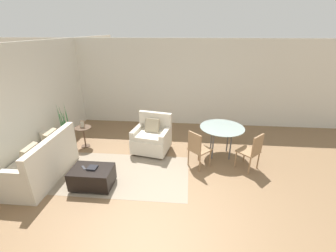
{
  "coord_description": "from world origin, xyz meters",
  "views": [
    {
      "loc": [
        0.32,
        -3.17,
        2.99
      ],
      "look_at": [
        -0.15,
        1.98,
        0.75
      ],
      "focal_mm": 24.0,
      "sensor_mm": 36.0,
      "label": 1
    }
  ],
  "objects_px": {
    "ottoman": "(92,177)",
    "dining_table": "(222,131)",
    "tv_remote_primary": "(84,168)",
    "picture_frame": "(82,124)",
    "armchair": "(152,138)",
    "book_stack": "(92,168)",
    "dining_chair_near_right": "(252,150)",
    "couch": "(42,164)",
    "potted_plant": "(67,137)",
    "side_table": "(84,133)",
    "dining_chair_near_left": "(197,147)"
  },
  "relations": [
    {
      "from": "armchair",
      "to": "dining_table",
      "type": "bearing_deg",
      "value": -2.21
    },
    {
      "from": "potted_plant",
      "to": "book_stack",
      "type": "bearing_deg",
      "value": -48.69
    },
    {
      "from": "dining_table",
      "to": "tv_remote_primary",
      "type": "bearing_deg",
      "value": -152.79
    },
    {
      "from": "side_table",
      "to": "dining_chair_near_right",
      "type": "bearing_deg",
      "value": -9.74
    },
    {
      "from": "tv_remote_primary",
      "to": "dining_chair_near_right",
      "type": "height_order",
      "value": "dining_chair_near_right"
    },
    {
      "from": "dining_chair_near_left",
      "to": "potted_plant",
      "type": "bearing_deg",
      "value": 168.35
    },
    {
      "from": "tv_remote_primary",
      "to": "dining_chair_near_left",
      "type": "relative_size",
      "value": 0.16
    },
    {
      "from": "book_stack",
      "to": "tv_remote_primary",
      "type": "xyz_separation_m",
      "value": [
        -0.19,
        0.01,
        -0.01
      ]
    },
    {
      "from": "picture_frame",
      "to": "couch",
      "type": "bearing_deg",
      "value": -101.76
    },
    {
      "from": "dining_table",
      "to": "armchair",
      "type": "bearing_deg",
      "value": 177.79
    },
    {
      "from": "tv_remote_primary",
      "to": "picture_frame",
      "type": "height_order",
      "value": "picture_frame"
    },
    {
      "from": "tv_remote_primary",
      "to": "potted_plant",
      "type": "bearing_deg",
      "value": 127.48
    },
    {
      "from": "book_stack",
      "to": "dining_chair_near_left",
      "type": "distance_m",
      "value": 2.29
    },
    {
      "from": "armchair",
      "to": "tv_remote_primary",
      "type": "height_order",
      "value": "armchair"
    },
    {
      "from": "picture_frame",
      "to": "ottoman",
      "type": "bearing_deg",
      "value": -61.41
    },
    {
      "from": "dining_table",
      "to": "ottoman",
      "type": "bearing_deg",
      "value": -151.1
    },
    {
      "from": "couch",
      "to": "dining_table",
      "type": "bearing_deg",
      "value": 18.5
    },
    {
      "from": "tv_remote_primary",
      "to": "dining_chair_near_left",
      "type": "height_order",
      "value": "dining_chair_near_left"
    },
    {
      "from": "armchair",
      "to": "side_table",
      "type": "xyz_separation_m",
      "value": [
        -1.87,
        0.05,
        0.03
      ]
    },
    {
      "from": "tv_remote_primary",
      "to": "dining_chair_near_right",
      "type": "xyz_separation_m",
      "value": [
        3.52,
        0.89,
        0.1
      ]
    },
    {
      "from": "picture_frame",
      "to": "dining_chair_near_left",
      "type": "distance_m",
      "value": 3.12
    },
    {
      "from": "tv_remote_primary",
      "to": "book_stack",
      "type": "bearing_deg",
      "value": -1.85
    },
    {
      "from": "ottoman",
      "to": "dining_chair_near_right",
      "type": "height_order",
      "value": "dining_chair_near_right"
    },
    {
      "from": "potted_plant",
      "to": "dining_chair_near_right",
      "type": "distance_m",
      "value": 4.82
    },
    {
      "from": "couch",
      "to": "ottoman",
      "type": "relative_size",
      "value": 2.1
    },
    {
      "from": "couch",
      "to": "picture_frame",
      "type": "bearing_deg",
      "value": 78.24
    },
    {
      "from": "potted_plant",
      "to": "armchair",
      "type": "bearing_deg",
      "value": -1.26
    },
    {
      "from": "side_table",
      "to": "dining_chair_near_left",
      "type": "relative_size",
      "value": 0.63
    },
    {
      "from": "couch",
      "to": "ottoman",
      "type": "bearing_deg",
      "value": -9.47
    },
    {
      "from": "ottoman",
      "to": "dining_table",
      "type": "relative_size",
      "value": 0.76
    },
    {
      "from": "dining_chair_near_left",
      "to": "dining_chair_near_right",
      "type": "height_order",
      "value": "same"
    },
    {
      "from": "dining_chair_near_right",
      "to": "dining_chair_near_left",
      "type": "bearing_deg",
      "value": -180.0
    },
    {
      "from": "ottoman",
      "to": "tv_remote_primary",
      "type": "xyz_separation_m",
      "value": [
        -0.16,
        0.02,
        0.19
      ]
    },
    {
      "from": "couch",
      "to": "book_stack",
      "type": "height_order",
      "value": "couch"
    },
    {
      "from": "book_stack",
      "to": "dining_chair_near_left",
      "type": "bearing_deg",
      "value": 22.9
    },
    {
      "from": "picture_frame",
      "to": "dining_chair_near_right",
      "type": "xyz_separation_m",
      "value": [
        4.24,
        -0.73,
        -0.15
      ]
    },
    {
      "from": "potted_plant",
      "to": "dining_table",
      "type": "relative_size",
      "value": 1.18
    },
    {
      "from": "tv_remote_primary",
      "to": "potted_plant",
      "type": "distance_m",
      "value": 2.04
    },
    {
      "from": "armchair",
      "to": "ottoman",
      "type": "distance_m",
      "value": 1.87
    },
    {
      "from": "armchair",
      "to": "tv_remote_primary",
      "type": "distance_m",
      "value": 1.94
    },
    {
      "from": "tv_remote_primary",
      "to": "dining_table",
      "type": "bearing_deg",
      "value": 27.21
    },
    {
      "from": "book_stack",
      "to": "dining_table",
      "type": "bearing_deg",
      "value": 28.88
    },
    {
      "from": "dining_table",
      "to": "dining_chair_near_right",
      "type": "distance_m",
      "value": 0.88
    },
    {
      "from": "ottoman",
      "to": "book_stack",
      "type": "bearing_deg",
      "value": 31.21
    },
    {
      "from": "book_stack",
      "to": "side_table",
      "type": "distance_m",
      "value": 1.86
    },
    {
      "from": "book_stack",
      "to": "dining_chair_near_right",
      "type": "xyz_separation_m",
      "value": [
        3.33,
        0.89,
        0.08
      ]
    },
    {
      "from": "ottoman",
      "to": "dining_table",
      "type": "bearing_deg",
      "value": 28.9
    },
    {
      "from": "ottoman",
      "to": "side_table",
      "type": "xyz_separation_m",
      "value": [
        -0.89,
        1.63,
        0.17
      ]
    },
    {
      "from": "dining_chair_near_left",
      "to": "dining_chair_near_right",
      "type": "relative_size",
      "value": 1.0
    },
    {
      "from": "picture_frame",
      "to": "book_stack",
      "type": "bearing_deg",
      "value": -60.55
    }
  ]
}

